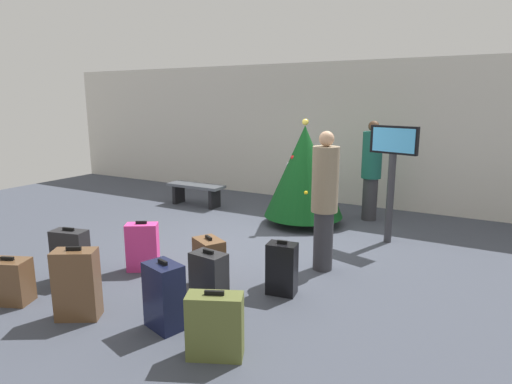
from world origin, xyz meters
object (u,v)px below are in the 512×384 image
Objects in this scene: holiday_tree at (304,171)px; suitcase_8 at (282,269)px; suitcase_2 at (164,296)px; suitcase_7 at (71,256)px; traveller_0 at (325,198)px; suitcase_6 at (10,281)px; suitcase_5 at (209,262)px; traveller_1 at (371,169)px; flight_info_kiosk at (392,164)px; suitcase_3 at (209,281)px; suitcase_0 at (77,284)px; suitcase_1 at (215,326)px; waiting_bench at (196,190)px; suitcase_4 at (143,247)px.

holiday_tree reaches higher than suitcase_8.
suitcase_7 is (-1.85, 0.33, -0.01)m from suitcase_2.
suitcase_6 is at bearing -135.49° from traveller_0.
holiday_tree is 3.23m from suitcase_5.
suitcase_8 reaches higher than suitcase_5.
suitcase_8 is at bearing -90.47° from traveller_1.
flight_info_kiosk is at bearing 48.25° from suitcase_7.
suitcase_3 reaches higher than suitcase_6.
traveller_1 is 6.22m from suitcase_6.
suitcase_0 is 2.30m from suitcase_8.
traveller_1 is at bearing 72.89° from suitcase_0.
holiday_tree is at bearing 103.19° from suitcase_1.
waiting_bench is 3.79m from traveller_1.
suitcase_4 is at bearing 67.15° from suitcase_6.
traveller_1 is 3.44× the size of suitcase_6.
suitcase_0 is 1.39m from suitcase_4.
suitcase_6 is at bearing -95.85° from suitcase_7.
suitcase_2 reaches higher than suitcase_8.
traveller_0 is at bearing -59.91° from holiday_tree.
holiday_tree is 3.75m from suitcase_3.
traveller_0 reaches higher than suitcase_3.
suitcase_1 is at bearing -30.91° from suitcase_4.
suitcase_4 is 1.04× the size of suitcase_8.
suitcase_0 is 1.70m from suitcase_1.
suitcase_0 is at bearing -140.91° from suitcase_3.
suitcase_1 is (1.70, 0.12, -0.08)m from suitcase_0.
suitcase_2 is at bearing -109.13° from flight_info_kiosk.
suitcase_8 is (0.55, 0.73, -0.01)m from suitcase_3.
holiday_tree reaches higher than suitcase_5.
suitcase_1 is at bearing 4.01° from suitcase_0.
suitcase_1 is 0.98m from suitcase_3.
suitcase_7 is at bearing -131.75° from flight_info_kiosk.
holiday_tree reaches higher than suitcase_6.
suitcase_8 is (-0.06, 1.49, 0.01)m from suitcase_1.
traveller_1 is at bearing 64.55° from suitcase_6.
traveller_0 is at bearing 81.14° from suitcase_8.
suitcase_0 is at bearing -34.63° from suitcase_7.
suitcase_4 is (-2.05, 1.23, 0.03)m from suitcase_1.
holiday_tree is at bearing 96.66° from suitcase_3.
suitcase_7 is (-2.58, -4.81, -0.68)m from traveller_1.
flight_info_kiosk is 4.26m from suitcase_2.
traveller_1 reaches higher than suitcase_2.
traveller_1 is (1.01, 0.89, 0.01)m from holiday_tree.
traveller_0 reaches higher than waiting_bench.
suitcase_1 reaches higher than waiting_bench.
holiday_tree is 1.03× the size of traveller_0.
suitcase_1 is at bearing -87.85° from suitcase_8.
suitcase_6 is (1.01, -4.86, -0.09)m from waiting_bench.
flight_info_kiosk is at bearing -62.28° from traveller_1.
waiting_bench is 1.64× the size of suitcase_0.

